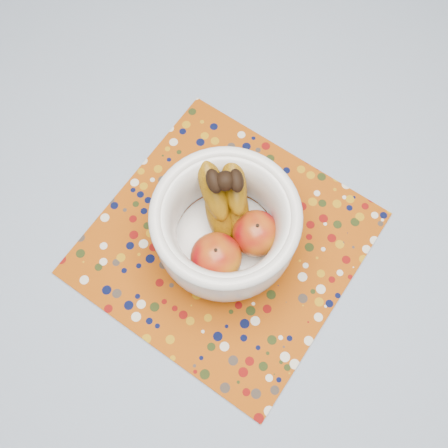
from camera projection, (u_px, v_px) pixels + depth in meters
name	position (u px, v px, depth m)	size (l,w,h in m)	color
table	(204.00, 227.00, 0.94)	(1.20, 1.20, 0.75)	brown
tablecloth	(202.00, 210.00, 0.87)	(1.32, 1.32, 0.01)	slate
placemat	(225.00, 243.00, 0.84)	(0.39, 0.39, 0.00)	#994008
fruit_bowl	(227.00, 222.00, 0.77)	(0.21, 0.22, 0.16)	white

